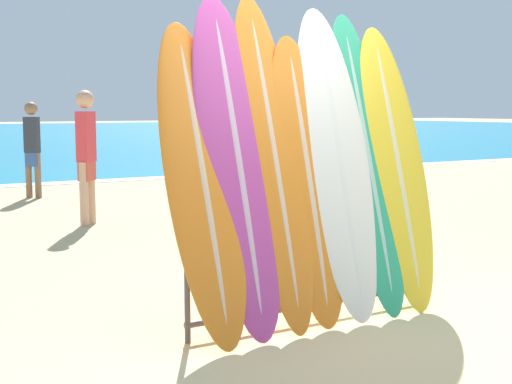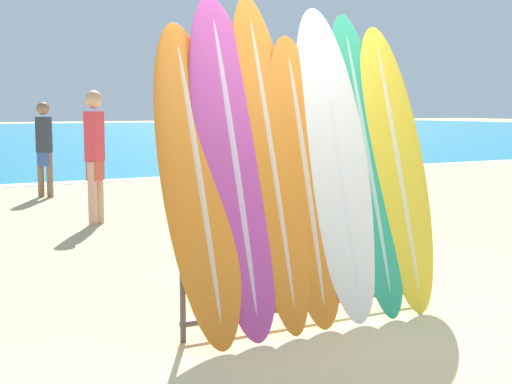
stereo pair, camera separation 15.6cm
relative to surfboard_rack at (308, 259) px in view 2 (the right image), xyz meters
name	(u,v)px [view 2 (the right image)]	position (x,y,z in m)	size (l,w,h in m)	color
ground_plane	(345,327)	(0.15, -0.26, -0.46)	(160.00, 160.00, 0.00)	tan
surfboard_rack	(308,259)	(0.00, 0.00, 0.00)	(2.03, 0.04, 0.86)	#47474C
surfboard_slot_0	(197,180)	(-0.86, 0.05, 0.62)	(0.53, 0.86, 2.17)	orange
surfboard_slot_1	(233,163)	(-0.58, 0.07, 0.72)	(0.56, 0.83, 2.37)	#B23D8E
surfboard_slot_2	(270,160)	(-0.28, 0.08, 0.73)	(0.48, 0.82, 2.39)	orange
surfboard_slot_3	(305,179)	(-0.02, 0.03, 0.59)	(0.53, 0.65, 2.11)	orange
surfboard_slot_4	(336,161)	(0.27, 0.06, 0.70)	(0.58, 0.76, 2.34)	silver
surfboard_slot_5	(367,162)	(0.57, 0.07, 0.69)	(0.50, 0.77, 2.31)	#289E70
surfboard_slot_6	(396,166)	(0.84, 0.05, 0.65)	(0.56, 0.72, 2.22)	yellow
person_near_water	(44,145)	(-0.07, 8.42, 0.45)	(0.28, 0.27, 1.67)	#846047
person_mid_beach	(95,152)	(-0.12, 5.10, 0.52)	(0.30, 0.30, 1.80)	tan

